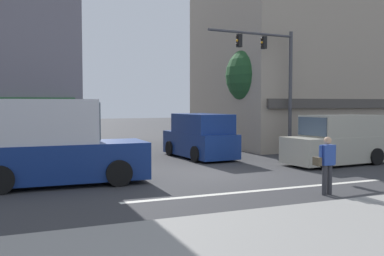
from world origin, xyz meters
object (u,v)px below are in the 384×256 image
(van_parked_curbside, at_px, (200,137))
(traffic_light_mast, at_px, (275,72))
(van_crossing_center, at_px, (337,141))
(pedestrian_foreground_with_bag, at_px, (327,162))
(street_tree, at_px, (257,76))
(box_truck_approaching_near, at_px, (52,146))

(van_parked_curbside, bearing_deg, traffic_light_mast, -10.59)
(traffic_light_mast, height_order, van_crossing_center, traffic_light_mast)
(traffic_light_mast, distance_m, pedestrian_foreground_with_bag, 10.06)
(traffic_light_mast, height_order, van_parked_curbside, traffic_light_mast)
(street_tree, relative_size, van_parked_curbside, 1.26)
(traffic_light_mast, xyz_separation_m, van_crossing_center, (0.69, -3.72, -3.17))
(street_tree, relative_size, pedestrian_foreground_with_bag, 3.53)
(street_tree, height_order, pedestrian_foreground_with_bag, street_tree)
(street_tree, distance_m, traffic_light_mast, 2.87)
(traffic_light_mast, relative_size, van_parked_curbside, 1.32)
(street_tree, distance_m, van_crossing_center, 7.22)
(traffic_light_mast, height_order, pedestrian_foreground_with_bag, traffic_light_mast)
(pedestrian_foreground_with_bag, bearing_deg, street_tree, 67.70)
(street_tree, bearing_deg, box_truck_approaching_near, -150.20)
(traffic_light_mast, bearing_deg, street_tree, 76.72)
(box_truck_approaching_near, relative_size, van_crossing_center, 1.20)
(street_tree, relative_size, traffic_light_mast, 0.95)
(pedestrian_foreground_with_bag, bearing_deg, van_crossing_center, 46.19)
(box_truck_approaching_near, bearing_deg, van_parked_curbside, 32.28)
(van_parked_curbside, distance_m, box_truck_approaching_near, 8.65)
(box_truck_approaching_near, distance_m, van_crossing_center, 11.74)
(street_tree, distance_m, van_parked_curbside, 5.79)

